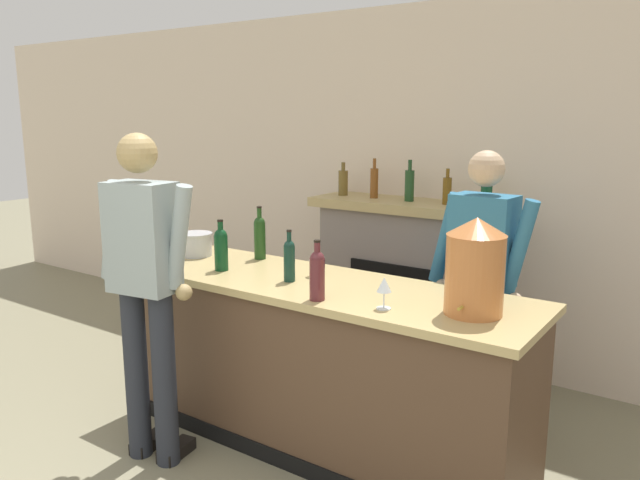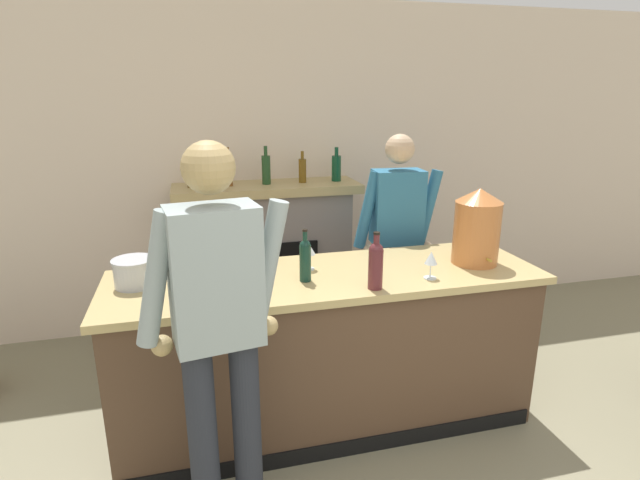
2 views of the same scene
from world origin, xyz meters
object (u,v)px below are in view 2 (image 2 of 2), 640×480
Objects in this scene: wine_bottle_riesling_slim at (305,258)px; wine_bottle_cabernet_heavy at (376,263)px; person_bartender at (396,240)px; copper_dispenser at (477,226)px; wine_bottle_burgundy_dark at (210,244)px; ice_bucket_steel at (134,272)px; wine_glass_front_right at (431,259)px; wine_glass_by_dispenser at (308,250)px; wine_bottle_chardonnay_pale at (214,266)px; fireplace_stone at (269,257)px; person_customer at (219,335)px.

wine_bottle_cabernet_heavy is at bearing -31.21° from wine_bottle_riesling_slim.
person_bartender reaches higher than copper_dispenser.
copper_dispenser is 1.62m from wine_bottle_burgundy_dark.
wine_bottle_riesling_slim reaches higher than ice_bucket_steel.
person_bartender is 0.90m from wine_glass_front_right.
wine_bottle_burgundy_dark is 2.18× the size of wine_glass_front_right.
wine_glass_by_dispenser is at bearing -145.13° from person_bartender.
person_bartender reaches higher than wine_bottle_riesling_slim.
wine_bottle_chardonnay_pale is at bearing -89.24° from wine_bottle_burgundy_dark.
copper_dispenser is 1.59m from wine_bottle_chardonnay_pale.
wine_bottle_chardonnay_pale is at bearing -108.68° from fireplace_stone.
wine_glass_by_dispenser is (-0.64, 0.32, 0.01)m from wine_glass_front_right.
fireplace_stone is 5.33× the size of wine_bottle_riesling_slim.
wine_bottle_riesling_slim is (-1.08, -0.04, -0.10)m from copper_dispenser.
wine_glass_by_dispenser is (0.98, 0.02, 0.05)m from ice_bucket_steel.
wine_glass_by_dispenser is at bearing 153.37° from wine_glass_front_right.
wine_glass_front_right is at bearing -100.52° from person_bartender.
fireplace_stone reaches higher than wine_bottle_chardonnay_pale.
wine_bottle_cabernet_heavy is (0.86, 0.40, 0.11)m from person_customer.
person_customer is 1.06× the size of person_bartender.
copper_dispenser is at bearing 21.86° from person_customer.
wine_bottle_chardonnay_pale is at bearing 174.88° from wine_glass_front_right.
wine_bottle_burgundy_dark is (0.42, 0.17, 0.08)m from ice_bucket_steel.
wine_glass_by_dispenser is at bearing 172.22° from copper_dispenser.
wine_bottle_riesling_slim is at bearing -90.49° from fireplace_stone.
ice_bucket_steel is 1.31m from wine_bottle_cabernet_heavy.
person_bartender is 1.09m from wine_bottle_cabernet_heavy.
wine_glass_by_dispenser is (0.56, -0.16, -0.03)m from wine_bottle_burgundy_dark.
wine_bottle_burgundy_dark reaches higher than wine_bottle_chardonnay_pale.
person_customer reaches higher than wine_glass_front_right.
copper_dispenser is 0.79m from wine_bottle_cabernet_heavy.
wine_bottle_cabernet_heavy reaches higher than wine_glass_by_dispenser.
wine_bottle_burgundy_dark is at bearing 89.18° from person_customer.
fireplace_stone is 7.01× the size of ice_bucket_steel.
person_bartender reaches higher than wine_bottle_cabernet_heavy.
wine_bottle_burgundy_dark reaches higher than wine_glass_by_dispenser.
wine_bottle_chardonnay_pale is (0.42, -0.19, 0.06)m from ice_bucket_steel.
wine_bottle_riesling_slim is (0.52, 0.61, 0.10)m from person_customer.
wine_glass_front_right is (-0.16, -0.88, 0.15)m from person_bartender.
wine_bottle_chardonnay_pale is 1.88× the size of wine_glass_by_dispenser.
person_bartender is at bearing 79.48° from wine_glass_front_right.
person_bartender is at bearing 16.36° from wine_bottle_burgundy_dark.
wine_bottle_chardonnay_pale is (-1.36, -0.77, 0.18)m from person_bartender.
person_bartender reaches higher than wine_glass_front_right.
person_customer is at bearing -154.92° from wine_bottle_cabernet_heavy.
copper_dispenser is 0.44m from wine_glass_front_right.
copper_dispenser is at bearing -72.10° from person_bartender.
wine_glass_front_right is (1.62, -0.30, 0.04)m from ice_bucket_steel.
wine_glass_front_right is (0.70, -0.14, -0.02)m from wine_bottle_riesling_slim.
person_customer reaches higher than person_bartender.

